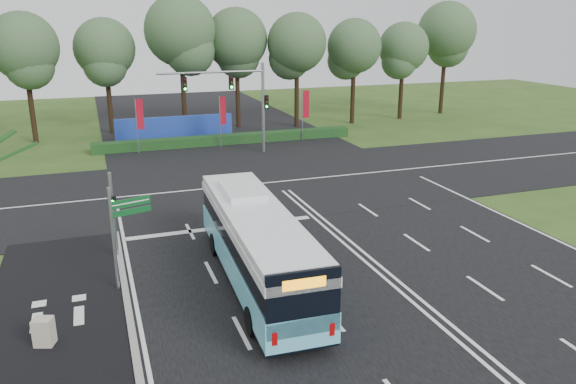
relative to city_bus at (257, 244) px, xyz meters
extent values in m
plane|color=#2B4D19|center=(5.02, 1.51, -1.68)|extent=(120.00, 120.00, 0.00)
cube|color=black|center=(5.02, 1.51, -1.66)|extent=(20.00, 120.00, 0.04)
cube|color=black|center=(5.02, 13.51, -1.66)|extent=(120.00, 14.00, 0.05)
cube|color=black|center=(-7.48, -1.49, -1.65)|extent=(5.00, 18.00, 0.06)
cube|color=gray|center=(-5.08, -1.49, -1.62)|extent=(0.25, 18.00, 0.12)
cube|color=#64CCE8|center=(0.00, 0.01, -0.65)|extent=(2.87, 11.73, 1.07)
cube|color=black|center=(0.00, 0.01, -1.13)|extent=(2.84, 11.67, 0.29)
cube|color=black|center=(0.00, 0.01, 0.33)|extent=(2.76, 11.55, 0.92)
cube|color=white|center=(0.00, 0.01, 0.91)|extent=(2.87, 11.73, 0.34)
cube|color=white|center=(0.00, 0.01, 1.25)|extent=(2.80, 11.26, 0.34)
cube|color=white|center=(0.09, 2.44, 1.54)|extent=(1.66, 2.97, 0.24)
cube|color=black|center=(-0.22, -5.74, 0.37)|extent=(2.36, 0.21, 2.13)
cube|color=orange|center=(-0.22, -5.78, 1.05)|extent=(1.36, 0.11, 0.34)
cylinder|color=black|center=(-1.01, 3.35, -1.18)|extent=(0.31, 1.02, 1.01)
cylinder|color=black|center=(1.26, 3.27, -1.18)|extent=(0.31, 1.02, 1.01)
cylinder|color=black|center=(-1.27, -3.63, -1.18)|extent=(0.31, 1.02, 1.01)
cylinder|color=black|center=(0.99, -3.71, -1.18)|extent=(0.31, 1.02, 1.01)
cylinder|color=gray|center=(-5.18, 4.56, 0.27)|extent=(0.16, 0.16, 3.92)
cube|color=black|center=(-5.18, 4.38, 1.00)|extent=(0.35, 0.26, 0.45)
sphere|color=#19F233|center=(-5.18, 4.28, 1.00)|extent=(0.16, 0.16, 0.16)
cylinder|color=gray|center=(-5.33, 1.28, 0.42)|extent=(0.13, 0.13, 4.20)
cube|color=#0D4C1E|center=(-4.57, 1.49, 1.78)|extent=(1.53, 0.49, 0.32)
cube|color=#0D4C1E|center=(-4.57, 1.49, 1.42)|extent=(1.53, 0.49, 0.23)
cube|color=white|center=(-4.57, 1.46, 1.78)|extent=(1.42, 0.42, 0.04)
cube|color=#C0B29B|center=(-7.80, -2.08, -1.19)|extent=(0.73, 0.66, 0.99)
cylinder|color=gray|center=(-2.41, 24.74, 0.51)|extent=(0.07, 0.07, 4.38)
cube|color=maroon|center=(-2.11, 24.85, 1.43)|extent=(0.56, 0.23, 2.33)
cylinder|color=gray|center=(4.22, 24.94, 0.43)|extent=(0.07, 0.07, 4.24)
cube|color=maroon|center=(4.51, 25.06, 1.33)|extent=(0.54, 0.25, 2.26)
cylinder|color=gray|center=(11.54, 25.27, 0.53)|extent=(0.07, 0.07, 4.44)
cube|color=maroon|center=(11.87, 25.30, 1.47)|extent=(0.59, 0.09, 2.37)
cylinder|color=gray|center=(7.02, 22.01, 1.82)|extent=(0.24, 0.24, 7.00)
cylinder|color=gray|center=(3.02, 22.01, 4.72)|extent=(8.00, 0.16, 0.16)
cube|color=black|center=(4.52, 22.01, 3.92)|extent=(0.32, 0.28, 1.05)
cube|color=black|center=(1.02, 22.01, 3.92)|extent=(0.32, 0.28, 1.05)
cube|color=black|center=(7.27, 22.01, 2.32)|extent=(0.32, 0.28, 1.05)
cube|color=#133415|center=(5.02, 26.01, -1.28)|extent=(22.00, 1.20, 0.80)
cube|color=#1E3AA3|center=(1.02, 28.51, -0.58)|extent=(10.00, 0.30, 2.20)
cylinder|color=black|center=(-10.37, 32.07, 2.13)|extent=(0.44, 0.44, 7.63)
sphere|color=#3C5C36|center=(-10.37, 32.07, 6.35)|extent=(5.62, 5.62, 5.62)
cylinder|color=black|center=(-3.98, 34.13, 1.96)|extent=(0.44, 0.44, 7.29)
sphere|color=#3C5C36|center=(-3.98, 34.13, 5.99)|extent=(5.37, 5.37, 5.37)
cylinder|color=black|center=(2.60, 32.83, 2.67)|extent=(0.44, 0.44, 8.71)
sphere|color=#3C5C36|center=(2.60, 32.83, 7.48)|extent=(6.41, 6.41, 6.41)
cylinder|color=black|center=(7.87, 33.27, 2.28)|extent=(0.44, 0.44, 7.93)
sphere|color=#3C5C36|center=(7.87, 33.27, 6.66)|extent=(5.84, 5.84, 5.84)
cylinder|color=black|center=(13.33, 31.57, 2.13)|extent=(0.44, 0.44, 7.62)
sphere|color=#3C5C36|center=(13.33, 31.57, 6.33)|extent=(5.61, 5.61, 5.61)
cylinder|color=black|center=(19.34, 31.57, 1.94)|extent=(0.44, 0.44, 7.24)
sphere|color=#3C5C36|center=(19.34, 31.57, 5.94)|extent=(5.33, 5.33, 5.33)
cylinder|color=black|center=(25.34, 32.39, 1.82)|extent=(0.44, 0.44, 7.00)
sphere|color=#3C5C36|center=(25.34, 32.39, 5.68)|extent=(5.16, 5.16, 5.16)
cylinder|color=black|center=(31.49, 33.97, 2.55)|extent=(0.44, 0.44, 8.47)
sphere|color=#3C5C36|center=(31.49, 33.97, 7.23)|extent=(6.24, 6.24, 6.24)
camera|label=1|loc=(-5.65, -19.78, 8.53)|focal=35.00mm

